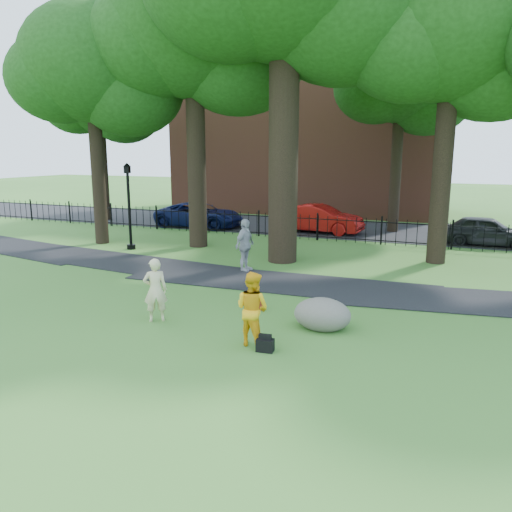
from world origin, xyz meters
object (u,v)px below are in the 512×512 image
at_px(lamppost, 129,207).
at_px(woman, 155,290).
at_px(man, 252,309).
at_px(boulder, 322,312).
at_px(red_sedan, 320,219).

bearing_deg(lamppost, woman, -63.16).
relative_size(woman, lamppost, 0.43).
bearing_deg(woman, man, 134.05).
bearing_deg(woman, boulder, 159.63).
distance_m(woman, lamppost, 9.84).
bearing_deg(man, woman, 4.37).
height_order(woman, red_sedan, woman).
xyz_separation_m(woman, boulder, (3.98, 1.06, -0.40)).
height_order(woman, lamppost, lamppost).
bearing_deg(lamppost, boulder, -45.15).
bearing_deg(red_sedan, woman, -176.39).
bearing_deg(red_sedan, lamppost, 143.27).
height_order(woman, boulder, woman).
bearing_deg(lamppost, man, -54.45).
xyz_separation_m(boulder, red_sedan, (-3.85, 13.85, 0.33)).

